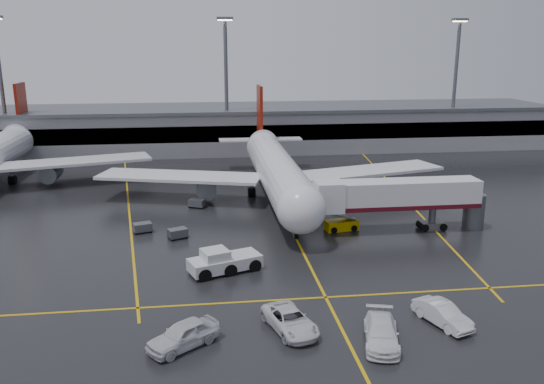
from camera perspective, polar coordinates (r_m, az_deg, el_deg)
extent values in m
plane|color=black|center=(68.17, 1.46, -2.77)|extent=(220.00, 220.00, 0.00)
cube|color=gold|center=(68.17, 1.46, -2.76)|extent=(0.25, 90.00, 0.02)
cube|color=gold|center=(48.02, 5.50, -10.65)|extent=(60.00, 0.25, 0.02)
cube|color=gold|center=(77.67, -14.45, -1.03)|extent=(9.99, 69.35, 0.02)
cube|color=gold|center=(81.94, 12.91, -0.11)|extent=(7.57, 69.64, 0.02)
cube|color=gray|center=(113.87, -2.21, 6.44)|extent=(120.00, 18.00, 8.00)
cube|color=black|center=(105.13, -1.78, 6.02)|extent=(120.00, 0.40, 3.00)
cube|color=#595B60|center=(113.32, -2.24, 8.59)|extent=(122.00, 19.00, 0.60)
cylinder|color=#595B60|center=(112.13, -25.84, 9.24)|extent=(0.70, 0.70, 25.00)
cylinder|color=#595B60|center=(106.63, -4.69, 10.43)|extent=(0.70, 0.70, 25.00)
cube|color=#595B60|center=(106.42, -4.84, 17.26)|extent=(3.00, 1.20, 0.50)
cube|color=#FFE5B2|center=(106.41, -4.83, 17.10)|extent=(2.60, 0.90, 0.20)
cylinder|color=#595B60|center=(117.65, 18.15, 10.17)|extent=(0.70, 0.70, 25.00)
cube|color=#595B60|center=(117.46, 18.66, 16.34)|extent=(3.00, 1.20, 0.50)
cube|color=#FFE5B2|center=(117.45, 18.65, 16.19)|extent=(2.60, 0.90, 0.20)
cylinder|color=silver|center=(74.72, 0.55, 2.15)|extent=(5.20, 36.00, 5.20)
sphere|color=silver|center=(57.51, 2.99, -1.77)|extent=(5.20, 5.20, 5.20)
cone|color=silver|center=(95.06, -1.18, 5.26)|extent=(4.94, 8.00, 4.94)
cube|color=maroon|center=(95.36, -1.26, 8.27)|extent=(0.50, 5.50, 8.50)
cube|color=silver|center=(95.03, -1.18, 5.38)|extent=(14.00, 3.00, 0.25)
cube|color=silver|center=(76.24, -9.39, 1.59)|extent=(22.80, 11.83, 0.40)
cube|color=silver|center=(79.56, 9.67, 2.13)|extent=(22.80, 11.83, 0.40)
cylinder|color=#595B60|center=(75.54, -6.72, 0.47)|extent=(2.60, 4.50, 2.60)
cylinder|color=#595B60|center=(78.01, 7.37, 0.91)|extent=(2.60, 4.50, 2.60)
cylinder|color=#595B60|center=(61.29, 2.45, -3.84)|extent=(0.56, 0.56, 2.00)
cylinder|color=#595B60|center=(78.02, -2.09, 0.27)|extent=(0.56, 0.56, 2.00)
cylinder|color=#595B60|center=(78.83, 2.55, 0.42)|extent=(0.56, 0.56, 2.00)
cylinder|color=black|center=(61.47, 2.45, -4.33)|extent=(0.40, 1.10, 1.10)
cylinder|color=black|center=(78.13, -2.08, -0.05)|extent=(1.00, 1.40, 1.40)
cylinder|color=black|center=(78.94, 2.55, 0.10)|extent=(1.00, 1.40, 1.40)
cone|color=silver|center=(111.10, -24.08, 5.37)|extent=(4.94, 8.00, 4.94)
cube|color=maroon|center=(111.47, -24.21, 7.94)|extent=(0.50, 5.50, 8.50)
cube|color=silver|center=(111.08, -24.09, 5.47)|extent=(14.00, 3.00, 0.25)
cube|color=silver|center=(89.94, -19.40, 2.96)|extent=(22.80, 11.83, 0.40)
cylinder|color=#595B60|center=(90.08, -21.62, 1.86)|extent=(2.60, 4.50, 2.60)
cylinder|color=#595B60|center=(93.92, -25.00, 1.38)|extent=(0.56, 0.56, 2.00)
cylinder|color=black|center=(94.01, -24.97, 1.11)|extent=(1.00, 1.40, 1.40)
cube|color=silver|center=(64.29, 12.94, -0.16)|extent=(18.00, 3.20, 3.00)
cube|color=#470A14|center=(64.63, 12.87, -1.27)|extent=(18.00, 3.30, 0.50)
cube|color=silver|center=(61.97, 5.80, -0.41)|extent=(3.00, 3.40, 3.30)
cylinder|color=#595B60|center=(66.54, 16.03, -2.45)|extent=(0.80, 0.80, 3.00)
cube|color=#595B60|center=(66.85, 15.97, -3.31)|extent=(2.60, 1.60, 0.90)
cylinder|color=#595B60|center=(68.51, 19.91, -1.84)|extent=(2.40, 2.40, 4.00)
cylinder|color=black|center=(66.43, 15.10, -3.36)|extent=(0.90, 1.80, 0.90)
cylinder|color=black|center=(67.29, 16.83, -3.26)|extent=(0.90, 1.80, 0.90)
cube|color=silver|center=(52.76, -4.82, -7.21)|extent=(7.22, 4.82, 1.15)
cube|color=silver|center=(52.08, -5.83, -6.40)|extent=(2.95, 2.95, 0.96)
cube|color=black|center=(52.08, -5.83, -6.40)|extent=(2.65, 2.65, 0.86)
cylinder|color=black|center=(52.07, -7.37, -7.99)|extent=(2.16, 3.13, 1.25)
cylinder|color=black|center=(52.88, -4.82, -7.54)|extent=(2.16, 3.13, 1.25)
cylinder|color=black|center=(53.80, -2.35, -7.10)|extent=(2.16, 3.13, 1.25)
cube|color=#CAA500|center=(64.55, 7.10, -3.37)|extent=(3.95, 2.17, 1.14)
cube|color=#595B60|center=(64.22, 7.13, -2.45)|extent=(3.71, 1.53, 1.30)
cylinder|color=black|center=(64.15, 6.07, -3.70)|extent=(1.02, 1.86, 0.73)
cylinder|color=black|center=(65.13, 8.09, -3.48)|extent=(1.02, 1.86, 0.73)
imported|color=silver|center=(42.49, 1.86, -12.98)|extent=(4.22, 6.27, 1.60)
imported|color=white|center=(41.54, 11.10, -13.90)|extent=(3.71, 6.18, 1.68)
imported|color=silver|center=(45.21, 17.00, -11.81)|extent=(3.41, 5.38, 1.67)
imported|color=silver|center=(40.84, -9.04, -14.19)|extent=(5.67, 5.00, 1.85)
cube|color=#595B60|center=(62.13, -9.61, -4.12)|extent=(2.35, 2.00, 0.90)
cylinder|color=black|center=(61.57, -10.11, -4.79)|extent=(0.40, 0.20, 0.40)
cylinder|color=black|center=(62.12, -8.73, -4.55)|extent=(0.40, 0.20, 0.40)
cylinder|color=black|center=(62.46, -10.45, -4.52)|extent=(0.40, 0.20, 0.40)
cylinder|color=black|center=(62.99, -9.08, -4.29)|extent=(0.40, 0.20, 0.40)
cube|color=#595B60|center=(64.85, -13.08, -3.49)|extent=(2.29, 1.83, 0.90)
cylinder|color=black|center=(64.39, -13.67, -4.10)|extent=(0.40, 0.20, 0.40)
cylinder|color=black|center=(64.67, -12.27, -3.94)|extent=(0.40, 0.20, 0.40)
cylinder|color=black|center=(65.33, -13.83, -3.84)|extent=(0.40, 0.20, 0.40)
cylinder|color=black|center=(65.60, -12.46, -3.68)|extent=(0.40, 0.20, 0.40)
cube|color=#595B60|center=(73.37, -7.68, -1.09)|extent=(2.35, 1.99, 0.90)
cylinder|color=black|center=(73.38, -8.39, -1.49)|extent=(0.40, 0.20, 0.40)
cylinder|color=black|center=(72.75, -7.24, -1.60)|extent=(0.40, 0.20, 0.40)
cylinder|color=black|center=(74.25, -8.08, -1.29)|extent=(0.40, 0.20, 0.40)
cylinder|color=black|center=(73.63, -6.94, -1.39)|extent=(0.40, 0.20, 0.40)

